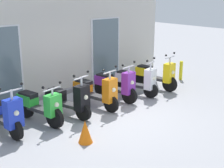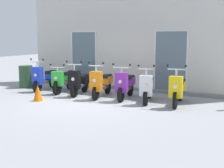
{
  "view_description": "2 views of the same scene",
  "coord_description": "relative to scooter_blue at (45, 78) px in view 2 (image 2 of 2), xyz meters",
  "views": [
    {
      "loc": [
        -5.29,
        -5.77,
        3.24
      ],
      "look_at": [
        0.59,
        0.89,
        0.6
      ],
      "focal_mm": 51.42,
      "sensor_mm": 36.0,
      "label": 1
    },
    {
      "loc": [
        5.16,
        -7.74,
        2.07
      ],
      "look_at": [
        0.63,
        0.57,
        0.55
      ],
      "focal_mm": 47.38,
      "sensor_mm": 36.0,
      "label": 2
    }
  ],
  "objects": [
    {
      "name": "scooter_orange",
      "position": [
        2.66,
        -0.12,
        0.02
      ],
      "size": [
        0.64,
        1.62,
        1.27
      ],
      "color": "black",
      "rests_on": "ground_plane"
    },
    {
      "name": "scooter_green",
      "position": [
        0.94,
        -0.0,
        -0.03
      ],
      "size": [
        0.68,
        1.61,
        1.12
      ],
      "color": "black",
      "rests_on": "ground_plane"
    },
    {
      "name": "scooter_yellow",
      "position": [
        5.31,
        -0.02,
        0.01
      ],
      "size": [
        0.61,
        1.65,
        1.28
      ],
      "color": "black",
      "rests_on": "ground_plane"
    },
    {
      "name": "scooter_blue",
      "position": [
        0.0,
        0.0,
        0.0
      ],
      "size": [
        0.6,
        1.55,
        1.27
      ],
      "color": "black",
      "rests_on": "ground_plane"
    },
    {
      "name": "scooter_black",
      "position": [
        1.72,
        -0.14,
        -0.02
      ],
      "size": [
        0.72,
        1.48,
        1.27
      ],
      "color": "black",
      "rests_on": "ground_plane"
    },
    {
      "name": "trash_bin",
      "position": [
        -1.11,
        0.11,
        -0.03
      ],
      "size": [
        0.56,
        0.56,
        0.9
      ],
      "primitive_type": "cylinder",
      "color": "#2D4C2D",
      "rests_on": "ground_plane"
    },
    {
      "name": "scooter_purple",
      "position": [
        3.51,
        0.01,
        0.0
      ],
      "size": [
        0.65,
        1.57,
        1.24
      ],
      "color": "black",
      "rests_on": "ground_plane"
    },
    {
      "name": "scooter_white",
      "position": [
        4.33,
        -0.07,
        -0.01
      ],
      "size": [
        0.72,
        1.49,
        1.24
      ],
      "color": "black",
      "rests_on": "ground_plane"
    },
    {
      "name": "traffic_cone",
      "position": [
        1.13,
        -1.64,
        -0.22
      ],
      "size": [
        0.32,
        0.32,
        0.52
      ],
      "primitive_type": "cone",
      "color": "orange",
      "rests_on": "ground_plane"
    },
    {
      "name": "ground_plane",
      "position": [
        2.63,
        -1.04,
        -0.48
      ],
      "size": [
        40.0,
        40.0,
        0.0
      ],
      "primitive_type": "plane",
      "color": "#939399"
    },
    {
      "name": "storefront_facade",
      "position": [
        2.63,
        1.82,
        1.47
      ],
      "size": [
        8.95,
        0.5,
        4.03
      ],
      "color": "beige",
      "rests_on": "ground_plane"
    }
  ]
}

